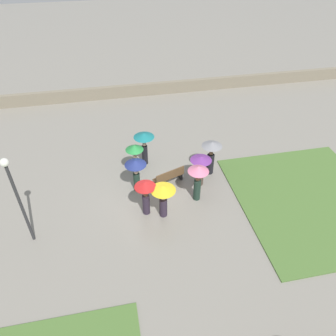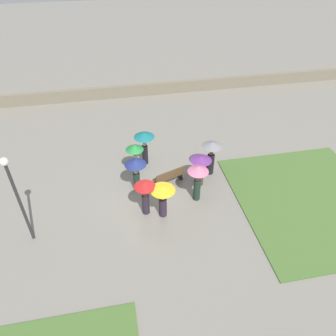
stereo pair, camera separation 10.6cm
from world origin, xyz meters
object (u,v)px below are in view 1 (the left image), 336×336
Objects in this scene: crowd_person_navy at (136,168)px; crowd_person_grey at (211,152)px; crowd_person_purple at (201,166)px; crowd_person_teal at (144,141)px; crowd_person_red at (145,192)px; lamp_post at (16,191)px; crowd_person_pink at (198,176)px; park_bench at (169,177)px; crowd_person_yellow at (163,194)px; crowd_person_green at (135,152)px.

crowd_person_navy is 0.94× the size of crowd_person_grey.
crowd_person_purple is 3.35m from crowd_person_teal.
crowd_person_red is (2.93, 1.46, 0.13)m from crowd_person_purple.
lamp_post reaches higher than crowd_person_purple.
crowd_person_pink reaches higher than crowd_person_red.
lamp_post reaches higher than crowd_person_pink.
crowd_person_pink reaches higher than park_bench.
crowd_person_red is (0.49, 3.74, -0.17)m from crowd_person_teal.
crowd_person_teal is (2.45, -2.27, 0.30)m from crowd_person_purple.
crowd_person_pink reaches higher than crowd_person_teal.
crowd_person_purple is 0.98× the size of crowd_person_yellow.
crowd_person_teal is (-0.60, -0.81, 0.11)m from crowd_person_green.
crowd_person_teal reaches higher than crowd_person_navy.
crowd_person_pink is at bearing -163.51° from crowd_person_navy.
crowd_person_yellow is at bearing -142.99° from crowd_person_grey.
crowd_person_purple is (-1.50, 0.32, 0.71)m from park_bench.
crowd_person_grey is (-2.29, -0.46, 0.86)m from park_bench.
crowd_person_red is (-4.93, -0.58, -1.44)m from lamp_post.
park_bench is at bearing -159.63° from lamp_post.
lamp_post is 2.15× the size of crowd_person_pink.
crowd_person_navy is at bearing -118.06° from crowd_person_yellow.
crowd_person_pink is (-2.62, 2.48, 0.05)m from crowd_person_green.
lamp_post is at bearing 108.18° from crowd_person_green.
crowd_person_grey reaches higher than crowd_person_red.
crowd_person_pink reaches higher than crowd_person_navy.
lamp_post is 2.42× the size of crowd_person_yellow.
lamp_post is at bearing 50.36° from crowd_person_pink.
crowd_person_pink is 1.02× the size of crowd_person_grey.
crowd_person_navy is 1.67m from crowd_person_red.
lamp_post is 6.12m from crowd_person_green.
crowd_person_grey is at bearing -169.42° from crowd_person_teal.
crowd_person_purple is at bearing 148.23° from park_bench.
crowd_person_yellow is (-0.85, 3.23, -0.08)m from crowd_person_green.
crowd_person_green is at bearing 166.36° from crowd_person_grey.
lamp_post is at bearing -12.43° from crowd_person_red.
crowd_person_red is at bearing 31.37° from park_bench.
crowd_person_navy reaches higher than crowd_person_green.
crowd_person_red is (2.51, 0.45, -0.11)m from crowd_person_pink.
lamp_post is 5.40m from crowd_person_navy.
crowd_person_purple is 0.89× the size of crowd_person_grey.
park_bench is 1.70m from crowd_person_purple.
park_bench is 0.91× the size of crowd_person_green.
park_bench is 0.91× the size of crowd_person_navy.
crowd_person_pink is at bearing 156.97° from crowd_person_teal.
crowd_person_teal is at bearing -15.95° from crowd_person_pink.
crowd_person_yellow is at bearing 128.94° from crowd_person_teal.
crowd_person_navy is 3.98m from crowd_person_grey.
lamp_post is at bearing 19.95° from crowd_person_purple.
crowd_person_navy is at bearing 18.51° from crowd_person_pink.
lamp_post is 9.21m from crowd_person_grey.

